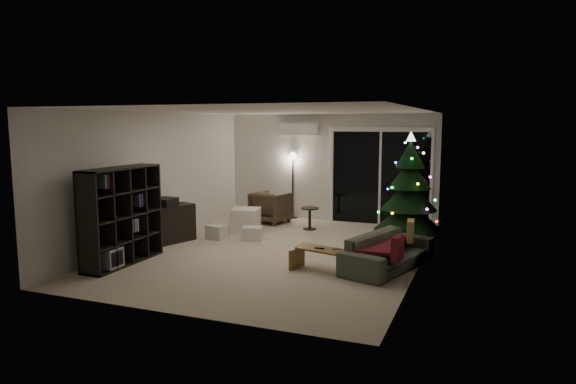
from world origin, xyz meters
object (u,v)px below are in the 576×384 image
sofa (388,251)px  coffee_table (329,261)px  armchair (271,207)px  christmas_tree (409,188)px  media_cabinet (165,225)px  bookshelf (112,215)px

sofa → coffee_table: size_ratio=1.68×
armchair → christmas_tree: bearing=176.7°
media_cabinet → coffee_table: size_ratio=1.03×
coffee_table → media_cabinet: bearing=-177.0°
sofa → coffee_table: sofa is taller
media_cabinet → bookshelf: bearing=-71.5°
coffee_table → christmas_tree: bearing=85.4°
coffee_table → christmas_tree: size_ratio=0.52×
armchair → coffee_table: size_ratio=0.71×
armchair → coffee_table: bearing=137.8°
armchair → sofa: size_ratio=0.42×
media_cabinet → armchair: size_ratio=1.46×
bookshelf → christmas_tree: christmas_tree is taller
bookshelf → armchair: size_ratio=2.01×
media_cabinet → sofa: size_ratio=0.61×
armchair → sofa: armchair is taller
bookshelf → coffee_table: bookshelf is taller
media_cabinet → coffee_table: bearing=6.9°
bookshelf → media_cabinet: 1.54m
bookshelf → christmas_tree: size_ratio=0.74×
sofa → christmas_tree: bearing=16.3°
coffee_table → christmas_tree: christmas_tree is taller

